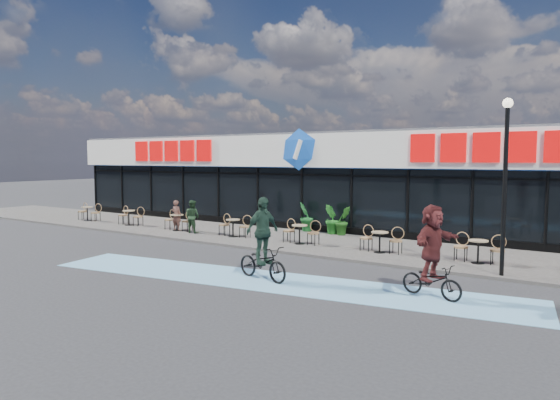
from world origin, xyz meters
name	(u,v)px	position (x,y,z in m)	size (l,w,h in m)	color
ground	(199,257)	(0.00, 0.00, 0.00)	(120.00, 120.00, 0.00)	#28282B
sidewalk	(272,238)	(0.00, 4.50, 0.05)	(44.00, 5.00, 0.10)	#635F58
bike_lane	(270,281)	(4.00, -1.50, 0.01)	(14.00, 2.20, 0.01)	#6DA9CE
building	(331,179)	(0.00, 9.93, 2.34)	(30.60, 6.57, 4.75)	black
lamp_post	(505,171)	(9.35, 2.30, 3.06)	(0.28, 0.28, 4.96)	black
bistro_set_0	(89,212)	(-11.23, 3.74, 0.56)	(1.54, 0.62, 0.90)	tan
bistro_set_1	(130,216)	(-7.95, 3.74, 0.56)	(1.54, 0.62, 0.90)	tan
bistro_set_2	(178,220)	(-4.67, 3.74, 0.56)	(1.54, 0.62, 0.90)	tan
bistro_set_3	(234,226)	(-1.40, 3.74, 0.56)	(1.54, 0.62, 0.90)	tan
bistro_set_4	(301,232)	(1.88, 3.74, 0.56)	(1.54, 0.62, 0.90)	tan
bistro_set_5	(381,239)	(5.16, 3.74, 0.56)	(1.54, 0.62, 0.90)	tan
bistro_set_6	(479,249)	(8.43, 3.74, 0.56)	(1.54, 0.62, 0.90)	tan
potted_plant_left	(306,217)	(0.42, 6.65, 0.77)	(0.73, 0.59, 1.34)	#1A5D25
potted_plant_mid	(332,219)	(1.82, 6.51, 0.76)	(0.72, 0.58, 1.32)	#1E691E
potted_plant_right	(343,221)	(2.29, 6.60, 0.72)	(0.68, 0.55, 1.24)	#215919
patron_left	(177,215)	(-4.66, 3.62, 0.80)	(0.51, 0.33, 1.40)	brown
patron_right	(192,216)	(-3.59, 3.52, 0.83)	(0.71, 0.55, 1.46)	#1B311C
cyclist_a	(263,248)	(3.76, -1.50, 0.89)	(1.96, 1.18, 2.34)	black
cyclist_b	(432,254)	(8.24, -0.70, 1.08)	(1.70, 1.79, 2.30)	black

